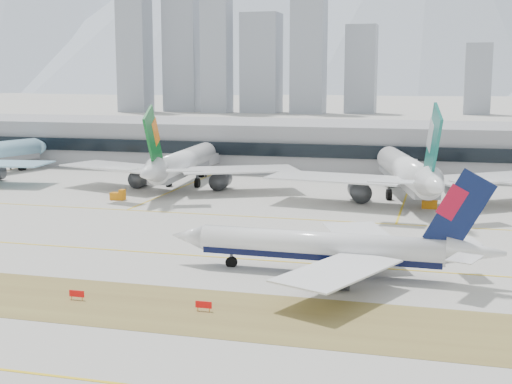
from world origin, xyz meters
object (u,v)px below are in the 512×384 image
(terminal, at_px, (310,145))
(taxiing_airliner, at_px, (332,248))
(widebody_cathay, at_px, (408,174))
(widebody_eva, at_px, (182,164))

(terminal, bearing_deg, taxiing_airliner, -77.74)
(taxiing_airliner, distance_m, widebody_cathay, 70.15)
(taxiing_airliner, xyz_separation_m, terminal, (-27.24, 125.30, 3.31))
(widebody_eva, bearing_deg, widebody_cathay, -99.24)
(widebody_cathay, bearing_deg, terminal, 17.91)
(widebody_eva, xyz_separation_m, widebody_cathay, (60.63, -5.27, 0.38))
(taxiing_airliner, xyz_separation_m, widebody_cathay, (7.57, 69.70, 2.49))
(widebody_cathay, relative_size, terminal, 0.24)
(widebody_cathay, height_order, terminal, widebody_cathay)
(taxiing_airliner, distance_m, terminal, 128.27)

